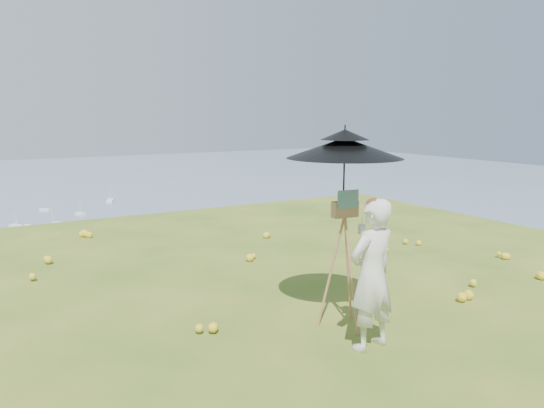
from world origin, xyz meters
TOP-DOWN VIEW (x-y plane):
  - ground at (0.00, 0.00)m, footprint 14.00×14.00m
  - shoreline_tier at (0.00, 75.00)m, footprint 170.00×28.00m
  - slope_trees at (0.00, 35.00)m, footprint 110.00×50.00m
  - harbor_town at (0.00, 75.00)m, footprint 110.00×22.00m
  - wildflowers at (0.00, 0.25)m, footprint 10.00×10.50m
  - painter at (-0.05, -1.69)m, footprint 0.64×0.46m
  - field_easel at (0.05, -1.09)m, footprint 0.68×0.68m
  - sun_umbrella at (0.05, -1.06)m, footprint 1.44×1.44m
  - painter_cap at (-0.05, -1.69)m, footprint 0.19×0.22m

SIDE VIEW (x-z plane):
  - shoreline_tier at x=0.00m, z-range -40.00..-32.00m
  - harbor_town at x=0.00m, z-range -32.00..-27.00m
  - slope_trees at x=0.00m, z-range -18.00..-12.00m
  - ground at x=0.00m, z-range 0.00..0.00m
  - wildflowers at x=0.00m, z-range 0.00..0.12m
  - painter at x=-0.05m, z-range 0.00..1.62m
  - field_easel at x=0.05m, z-range 0.00..1.63m
  - painter_cap at x=-0.05m, z-range 1.53..1.63m
  - sun_umbrella at x=0.05m, z-range 1.34..2.35m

